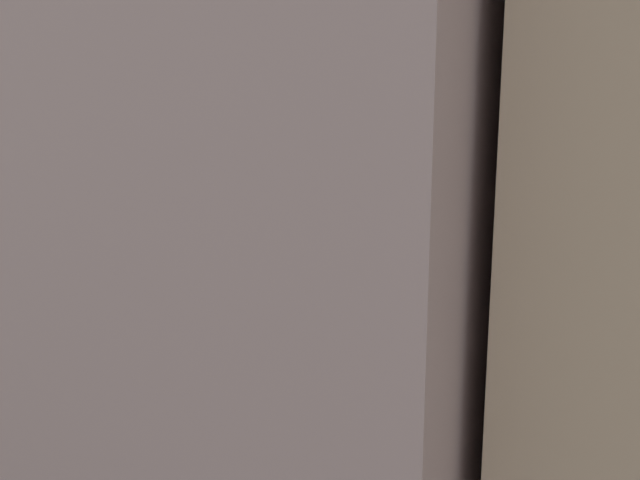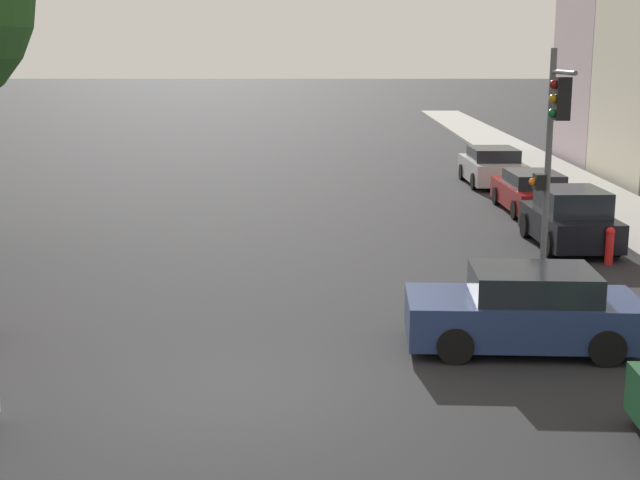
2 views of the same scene
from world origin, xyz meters
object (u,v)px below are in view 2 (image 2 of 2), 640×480
parked_car_1 (532,193)px  fire_hydrant (610,245)px  traffic_signal (552,136)px  crossing_car_3 (525,311)px  parked_car_2 (492,167)px  parked_car_0 (570,220)px

parked_car_1 → fire_hydrant: 7.18m
parked_car_1 → fire_hydrant: bearing=-179.4°
traffic_signal → crossing_car_3: (-1.44, -4.46, -2.62)m
parked_car_1 → fire_hydrant: parked_car_1 is taller
crossing_car_3 → parked_car_2: 19.55m
parked_car_1 → fire_hydrant: size_ratio=4.80×
fire_hydrant → crossing_car_3: bearing=-118.6°
traffic_signal → parked_car_0: 4.79m
crossing_car_3 → parked_car_2: (2.90, 19.33, 0.02)m
crossing_car_3 → parked_car_1: crossing_car_3 is taller
parked_car_1 → parked_car_2: 5.90m
parked_car_0 → parked_car_2: (-0.06, 11.12, -0.04)m
traffic_signal → fire_hydrant: 3.88m
parked_car_0 → parked_car_2: size_ratio=0.92×
fire_hydrant → traffic_signal: bearing=-137.8°
parked_car_0 → traffic_signal: bearing=155.9°
parked_car_0 → parked_car_2: bearing=-1.6°
traffic_signal → crossing_car_3: traffic_signal is taller
traffic_signal → parked_car_1: (1.69, 8.97, -2.67)m
traffic_signal → fire_hydrant: (1.98, 1.80, -2.80)m
parked_car_2 → crossing_car_3: bearing=170.0°
fire_hydrant → parked_car_0: bearing=103.3°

